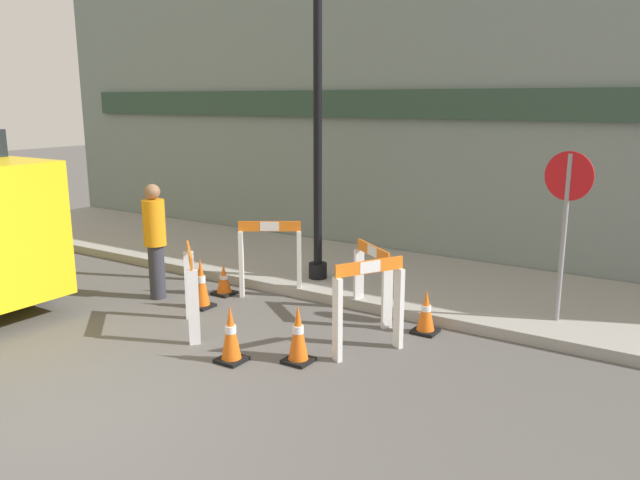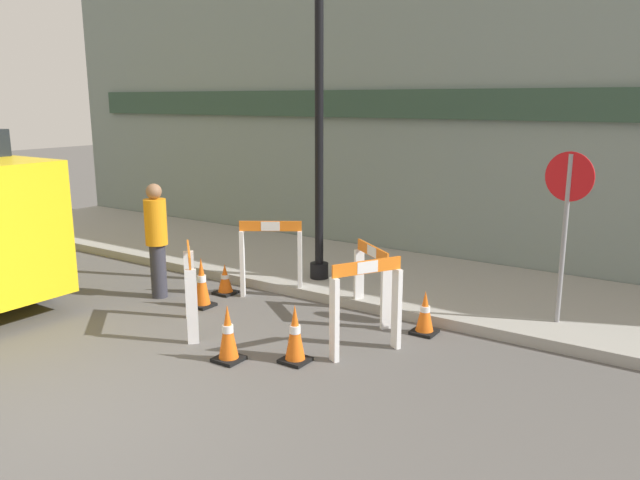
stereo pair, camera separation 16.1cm
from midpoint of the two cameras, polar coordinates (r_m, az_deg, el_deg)
name	(u,v)px [view 2 (the right image)]	position (r m, az deg, el deg)	size (l,w,h in m)	color
ground_plane	(22,435)	(6.26, -24.90, -15.89)	(60.00, 60.00, 0.00)	#565451
sidewalk_slab	(364,273)	(10.36, 4.54, -3.03)	(18.00, 3.02, 0.14)	#9E9B93
storefront_facade	(412,107)	(11.38, 8.79, 11.96)	(18.00, 0.22, 5.50)	gray
streetlamp_post	(319,37)	(9.45, 0.43, 18.06)	(0.44, 0.44, 5.66)	black
stop_sign	(567,210)	(8.15, 22.14, 2.59)	(0.59, 0.13, 2.13)	gray
barricade_0	(271,256)	(9.23, -4.01, -1.45)	(0.84, 0.61, 1.15)	white
barricade_1	(190,285)	(8.02, -11.21, -4.07)	(0.82, 0.77, 1.07)	white
barricade_2	(366,304)	(7.14, 4.92, -5.85)	(0.54, 0.84, 1.12)	white
barricade_3	(372,279)	(8.34, 5.33, -3.54)	(0.82, 0.64, 1.00)	white
traffic_cone_0	(228,334)	(7.10, -7.77, -8.51)	(0.30, 0.30, 0.66)	black
traffic_cone_1	(425,313)	(7.96, 10.15, -6.60)	(0.30, 0.30, 0.56)	black
traffic_cone_2	(295,335)	(7.01, -1.63, -8.64)	(0.30, 0.30, 0.67)	black
traffic_cone_3	(202,283)	(8.95, -10.26, -3.89)	(0.30, 0.30, 0.72)	black
traffic_cone_4	(225,280)	(9.51, -8.20, -3.63)	(0.30, 0.30, 0.46)	black
person_worker	(156,236)	(9.38, -14.25, 0.32)	(0.37, 0.37, 1.70)	#33333D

